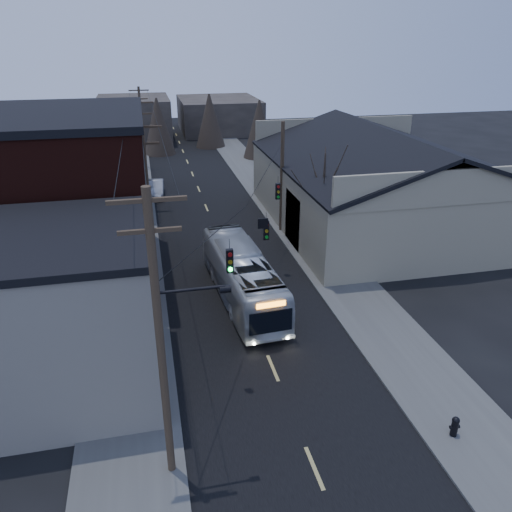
# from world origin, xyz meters

# --- Properties ---
(road_surface) EXTENTS (9.00, 110.00, 0.02)m
(road_surface) POSITION_xyz_m (0.00, 30.00, 0.01)
(road_surface) COLOR black
(road_surface) RESTS_ON ground
(sidewalk_left) EXTENTS (4.00, 110.00, 0.12)m
(sidewalk_left) POSITION_xyz_m (-6.50, 30.00, 0.06)
(sidewalk_left) COLOR #474744
(sidewalk_left) RESTS_ON ground
(sidewalk_right) EXTENTS (4.00, 110.00, 0.12)m
(sidewalk_right) POSITION_xyz_m (6.50, 30.00, 0.06)
(sidewalk_right) COLOR #474744
(sidewalk_right) RESTS_ON ground
(building_clapboard) EXTENTS (8.00, 8.00, 7.00)m
(building_clapboard) POSITION_xyz_m (-9.00, 9.00, 3.50)
(building_clapboard) COLOR #6D665B
(building_clapboard) RESTS_ON ground
(building_brick) EXTENTS (10.00, 12.00, 10.00)m
(building_brick) POSITION_xyz_m (-10.00, 20.00, 5.00)
(building_brick) COLOR black
(building_brick) RESTS_ON ground
(building_left_far) EXTENTS (9.00, 14.00, 7.00)m
(building_left_far) POSITION_xyz_m (-9.50, 36.00, 3.50)
(building_left_far) COLOR #2D2824
(building_left_far) RESTS_ON ground
(warehouse) EXTENTS (16.16, 20.60, 7.73)m
(warehouse) POSITION_xyz_m (13.00, 25.00, 2.70)
(warehouse) COLOR gray
(warehouse) RESTS_ON ground
(building_far_left) EXTENTS (10.00, 12.00, 6.00)m
(building_far_left) POSITION_xyz_m (-6.00, 65.00, 3.00)
(building_far_left) COLOR #2D2824
(building_far_left) RESTS_ON ground
(building_far_right) EXTENTS (12.00, 14.00, 5.00)m
(building_far_right) POSITION_xyz_m (7.00, 70.00, 2.50)
(building_far_right) COLOR #2D2824
(building_far_right) RESTS_ON ground
(bare_tree) EXTENTS (0.40, 0.40, 7.20)m
(bare_tree) POSITION_xyz_m (6.50, 20.00, 3.60)
(bare_tree) COLOR black
(bare_tree) RESTS_ON ground
(utility_lines) EXTENTS (11.24, 45.28, 10.50)m
(utility_lines) POSITION_xyz_m (-3.11, 24.14, 4.95)
(utility_lines) COLOR #382B1E
(utility_lines) RESTS_ON ground
(bus) EXTENTS (3.24, 10.92, 3.00)m
(bus) POSITION_xyz_m (-0.08, 14.86, 1.50)
(bus) COLOR #B5BBC2
(bus) RESTS_ON ground
(parked_car) EXTENTS (1.83, 4.54, 1.47)m
(parked_car) POSITION_xyz_m (-4.30, 36.62, 0.73)
(parked_car) COLOR #B7B9C0
(parked_car) RESTS_ON ground
(fire_hydrant) EXTENTS (0.41, 0.29, 0.86)m
(fire_hydrant) POSITION_xyz_m (5.72, 2.27, 0.58)
(fire_hydrant) COLOR black
(fire_hydrant) RESTS_ON sidewalk_right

